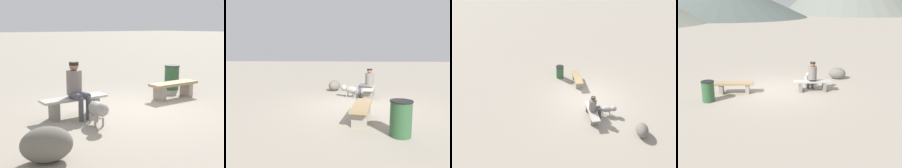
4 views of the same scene
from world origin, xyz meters
The scene contains 7 objects.
ground centered at (0.00, 0.00, -0.03)m, with size 210.00×210.00×0.06m, color #9E9384.
bench_left centered at (-1.67, -0.32, 0.32)m, with size 1.56×0.48×0.46m.
bench_right centered at (1.55, -0.33, 0.31)m, with size 1.57×0.44×0.45m.
seated_person centered at (1.54, -0.24, 0.73)m, with size 0.37×0.65×1.27m.
dog centered at (1.49, 0.55, 0.36)m, with size 0.44×0.85×0.55m.
trash_bin centered at (-2.56, -1.25, 0.40)m, with size 0.49×0.49×0.79m.
boulder centered at (3.07, 1.57, 0.28)m, with size 0.81×0.54×0.55m, color #6B665B.
Camera 4 is at (-0.37, -12.02, 3.75)m, focal length 47.27 mm.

